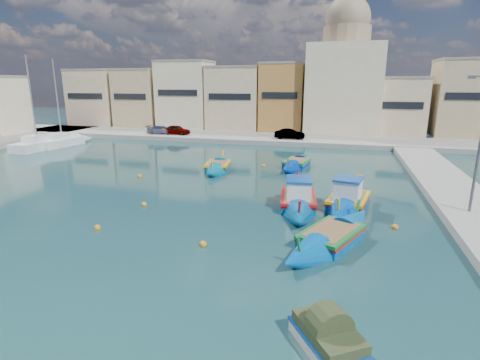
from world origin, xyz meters
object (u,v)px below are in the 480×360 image
at_px(tender_near, 328,339).
at_px(yacht_midnorth, 46,144).
at_px(quay_street_lamp, 479,144).
at_px(luzzu_turquoise_cabin, 298,201).
at_px(yacht_north, 71,141).
at_px(luzzu_blue_cabin, 348,202).
at_px(church_block, 344,76).
at_px(luzzu_blue_south, 331,238).
at_px(luzzu_cyan_mid, 297,164).
at_px(luzzu_green, 218,167).

distance_m(tender_near, yacht_midnorth, 43.36).
bearing_deg(quay_street_lamp, luzzu_turquoise_cabin, -178.79).
height_order(luzzu_turquoise_cabin, yacht_north, yacht_north).
bearing_deg(luzzu_blue_cabin, church_block, 91.51).
distance_m(church_block, luzzu_blue_south, 40.21).
distance_m(luzzu_blue_cabin, tender_near, 13.56).
relative_size(luzzu_cyan_mid, luzzu_blue_south, 0.93).
bearing_deg(yacht_north, yacht_midnorth, -112.82).
bearing_deg(tender_near, luzzu_blue_south, 91.28).
height_order(luzzu_cyan_mid, luzzu_blue_south, luzzu_blue_south).
relative_size(luzzu_blue_south, yacht_north, 0.80).
distance_m(luzzu_cyan_mid, tender_near, 24.65).
relative_size(quay_street_lamp, yacht_midnorth, 0.71).
relative_size(luzzu_turquoise_cabin, luzzu_green, 1.27).
xyz_separation_m(quay_street_lamp, luzzu_green, (-17.71, 8.11, -4.09)).
xyz_separation_m(church_block, quay_street_lamp, (7.44, -34.00, -4.07)).
xyz_separation_m(yacht_north, yacht_midnorth, (-1.21, -2.87, 0.01)).
relative_size(luzzu_blue_cabin, tender_near, 3.07).
relative_size(luzzu_turquoise_cabin, yacht_north, 0.86).
bearing_deg(luzzu_blue_south, luzzu_cyan_mid, 102.53).
bearing_deg(luzzu_green, luzzu_cyan_mid, 25.01).
bearing_deg(yacht_north, quay_street_lamp, -22.58).
distance_m(church_block, luzzu_cyan_mid, 24.48).
bearing_deg(luzzu_blue_cabin, luzzu_blue_south, -98.13).
bearing_deg(luzzu_cyan_mid, luzzu_green, -154.99).
height_order(quay_street_lamp, luzzu_turquoise_cabin, quay_street_lamp).
bearing_deg(luzzu_green, luzzu_turquoise_cabin, -45.70).
height_order(luzzu_green, yacht_north, yacht_north).
relative_size(quay_street_lamp, luzzu_blue_cabin, 0.90).
xyz_separation_m(luzzu_green, yacht_north, (-22.30, 8.53, 0.19)).
relative_size(tender_near, yacht_midnorth, 0.25).
bearing_deg(quay_street_lamp, church_block, 102.35).
height_order(quay_street_lamp, luzzu_blue_cabin, quay_street_lamp).
bearing_deg(church_block, luzzu_blue_south, -89.91).
xyz_separation_m(church_block, luzzu_cyan_mid, (-3.62, -22.79, -8.16)).
distance_m(luzzu_cyan_mid, yacht_midnorth, 30.26).
distance_m(quay_street_lamp, luzzu_cyan_mid, 16.27).
bearing_deg(quay_street_lamp, luzzu_cyan_mid, 134.65).
bearing_deg(yacht_midnorth, luzzu_blue_cabin, -21.09).
relative_size(luzzu_cyan_mid, yacht_north, 0.74).
xyz_separation_m(luzzu_green, tender_near, (10.50, -21.24, 0.14)).
height_order(luzzu_green, tender_near, luzzu_green).
relative_size(quay_street_lamp, tender_near, 2.77).
relative_size(luzzu_cyan_mid, yacht_midnorth, 0.72).
xyz_separation_m(quay_street_lamp, luzzu_turquoise_cabin, (-9.60, -0.20, -3.97)).
xyz_separation_m(luzzu_turquoise_cabin, tender_near, (2.39, -12.94, 0.03)).
height_order(luzzu_turquoise_cabin, luzzu_cyan_mid, luzzu_turquoise_cabin).
xyz_separation_m(luzzu_cyan_mid, luzzu_blue_south, (3.68, -16.58, 0.02)).
distance_m(quay_street_lamp, luzzu_blue_south, 10.00).
xyz_separation_m(tender_near, yacht_north, (-32.80, 29.78, 0.05)).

